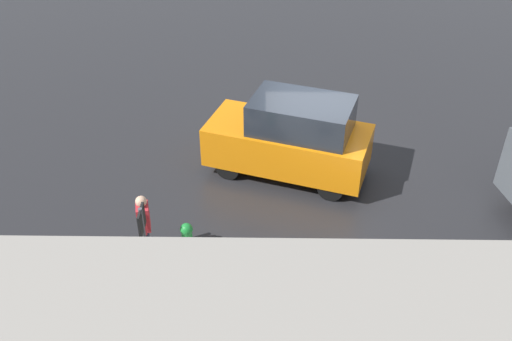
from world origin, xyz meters
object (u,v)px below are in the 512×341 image
(fire_hydrant, at_px, (187,239))
(sign_post, at_px, (145,246))
(pedestrian, at_px, (144,223))
(moving_hatchback, at_px, (291,137))

(fire_hydrant, xyz_separation_m, sign_post, (0.47, 1.49, 1.18))
(fire_hydrant, xyz_separation_m, pedestrian, (0.79, 0.16, 0.56))
(moving_hatchback, relative_size, pedestrian, 2.62)
(moving_hatchback, height_order, pedestrian, moving_hatchback)
(fire_hydrant, distance_m, sign_post, 1.96)
(moving_hatchback, relative_size, fire_hydrant, 5.28)
(fire_hydrant, height_order, pedestrian, pedestrian)
(moving_hatchback, bearing_deg, pedestrian, 46.33)
(fire_hydrant, bearing_deg, pedestrian, 11.69)
(moving_hatchback, bearing_deg, fire_hydrant, 53.43)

